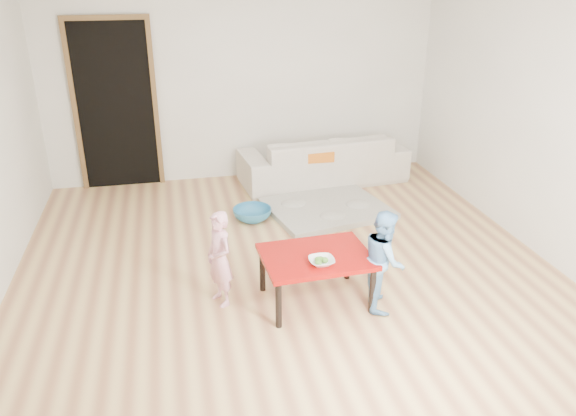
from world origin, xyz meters
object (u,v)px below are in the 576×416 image
object	(u,v)px
red_table	(316,278)
basin	(252,214)
child_blue	(384,260)
sofa	(323,158)
bowl	(322,261)
child_pink	(220,259)

from	to	relation	value
red_table	basin	size ratio (longest dim) A/B	2.06
red_table	child_blue	xyz separation A→B (m)	(0.53, -0.17, 0.21)
sofa	red_table	world-z (taller)	sofa
red_table	child_blue	bearing A→B (deg)	-18.26
bowl	child_blue	size ratio (longest dim) A/B	0.24
child_blue	basin	distance (m)	2.12
sofa	basin	distance (m)	1.52
sofa	child_pink	bearing A→B (deg)	52.81
sofa	red_table	xyz separation A→B (m)	(-0.84, -2.78, -0.09)
bowl	child_pink	size ratio (longest dim) A/B	0.25
child_pink	child_blue	size ratio (longest dim) A/B	0.97
sofa	child_pink	distance (m)	3.09
child_blue	basin	size ratio (longest dim) A/B	1.99
sofa	bowl	distance (m)	3.07
basin	red_table	bearing A→B (deg)	-81.37
sofa	child_blue	bearing A→B (deg)	78.47
sofa	basin	world-z (taller)	sofa
basin	child_blue	bearing A→B (deg)	-67.66
red_table	child_blue	size ratio (longest dim) A/B	1.04
red_table	bowl	bearing A→B (deg)	-90.08
sofa	child_blue	size ratio (longest dim) A/B	2.49
bowl	child_pink	distance (m)	0.85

